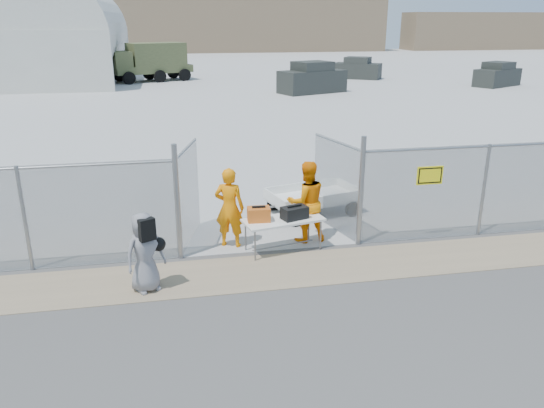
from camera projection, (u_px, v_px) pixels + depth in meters
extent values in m
plane|color=#423F3F|center=(292.00, 294.00, 9.90)|extent=(160.00, 160.00, 0.00)
cube|color=#ACACAC|center=(191.00, 75.00, 48.85)|extent=(160.00, 80.00, 0.01)
cube|color=gray|center=(281.00, 270.00, 10.82)|extent=(44.00, 1.60, 0.01)
cube|color=orange|center=(259.00, 214.00, 11.39)|extent=(0.50, 0.34, 0.30)
cube|color=black|center=(294.00, 213.00, 11.52)|extent=(0.63, 0.49, 0.27)
imported|color=orange|center=(230.00, 208.00, 11.71)|extent=(0.78, 0.65, 1.83)
imported|color=orange|center=(306.00, 202.00, 12.01)|extent=(0.98, 0.79, 1.89)
imported|color=gray|center=(145.00, 252.00, 9.81)|extent=(0.90, 0.79, 1.55)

